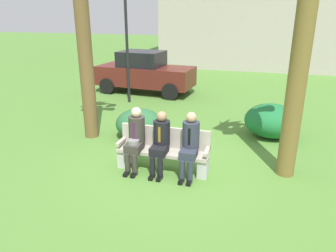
% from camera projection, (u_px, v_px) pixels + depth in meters
% --- Properties ---
extents(ground_plane, '(80.00, 80.00, 0.00)m').
position_uv_depth(ground_plane, '(164.00, 167.00, 6.90)').
color(ground_plane, '#518234').
extents(park_bench, '(1.92, 0.44, 0.90)m').
position_uv_depth(park_bench, '(163.00, 151.00, 6.68)').
color(park_bench, '#B7AD9E').
rests_on(park_bench, ground).
extents(seated_man_left, '(0.34, 0.72, 1.33)m').
position_uv_depth(seated_man_left, '(135.00, 136.00, 6.61)').
color(seated_man_left, '#38332D').
rests_on(seated_man_left, ground).
extents(seated_man_middle, '(0.34, 0.72, 1.29)m').
position_uv_depth(seated_man_middle, '(161.00, 139.00, 6.47)').
color(seated_man_middle, black).
rests_on(seated_man_middle, ground).
extents(seated_man_right, '(0.34, 0.72, 1.32)m').
position_uv_depth(seated_man_right, '(190.00, 142.00, 6.31)').
color(seated_man_right, '#2D3342').
rests_on(seated_man_right, ground).
extents(shrub_near_bench, '(1.25, 1.15, 0.78)m').
position_uv_depth(shrub_near_bench, '(139.00, 124.00, 8.38)').
color(shrub_near_bench, '#296336').
rests_on(shrub_near_bench, ground).
extents(shrub_mid_lawn, '(1.42, 1.30, 0.89)m').
position_uv_depth(shrub_mid_lawn, '(272.00, 121.00, 8.45)').
color(shrub_mid_lawn, '#1F6E37').
rests_on(shrub_mid_lawn, ground).
extents(parked_car_near, '(4.01, 1.97, 1.68)m').
position_uv_depth(parked_car_near, '(145.00, 72.00, 13.02)').
color(parked_car_near, '#591E19').
rests_on(parked_car_near, ground).
extents(street_lamp, '(0.24, 0.24, 3.87)m').
position_uv_depth(street_lamp, '(127.00, 37.00, 11.09)').
color(street_lamp, black).
rests_on(street_lamp, ground).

